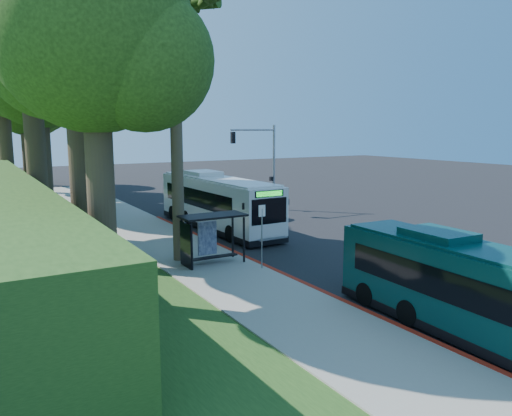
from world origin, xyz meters
TOP-DOWN VIEW (x-y plane):
  - ground at (0.00, 0.00)m, footprint 140.00×140.00m
  - sidewalk at (-7.30, 0.00)m, footprint 4.50×70.00m
  - red_curb at (-5.00, -4.00)m, footprint 0.25×30.00m
  - grass_verge at (-13.00, 5.00)m, footprint 8.00×70.00m
  - bus_shelter at (-7.26, -2.86)m, footprint 3.20×1.51m
  - stop_sign_pole at (-5.40, -5.00)m, footprint 0.35×0.06m
  - traffic_signal_pole at (3.78, 10.00)m, footprint 4.10×0.30m
  - palm_tree at (-8.20, -1.50)m, footprint 4.20×4.20m
  - tree_0 at (-12.40, -0.02)m, footprint 8.40×8.00m
  - tree_1 at (-13.37, 7.98)m, footprint 10.50×10.00m
  - tree_2 at (-11.89, 15.98)m, footprint 8.82×8.40m
  - tree_3 at (-13.88, 23.98)m, footprint 10.08×9.60m
  - tree_4 at (-11.40, 31.98)m, footprint 8.40×8.00m
  - tree_5 at (-10.41, 39.99)m, footprint 7.35×7.00m
  - tree_6 at (-12.91, -6.01)m, footprint 7.56×7.20m
  - white_bus at (-2.79, 5.23)m, footprint 3.06×12.72m
  - teal_bus at (-3.52, -15.21)m, footprint 2.76×11.09m
  - pickup at (1.62, 7.98)m, footprint 3.09×6.05m

SIDE VIEW (x-z plane):
  - ground at x=0.00m, z-range 0.00..0.00m
  - grass_verge at x=-13.00m, z-range 0.00..0.06m
  - sidewalk at x=-7.30m, z-range 0.00..0.12m
  - red_curb at x=-5.00m, z-range 0.00..0.13m
  - pickup at x=1.62m, z-range 0.00..1.64m
  - teal_bus at x=-3.52m, z-range -0.04..3.24m
  - bus_shelter at x=-7.26m, z-range 0.53..3.08m
  - white_bus at x=-2.79m, z-range -0.04..3.73m
  - stop_sign_pole at x=-5.40m, z-range 0.50..3.67m
  - traffic_signal_pole at x=3.78m, z-range 0.92..7.92m
  - tree_5 at x=-10.41m, z-range 2.53..15.39m
  - tree_6 at x=-12.91m, z-range 2.84..16.58m
  - tree_4 at x=-11.40m, z-range 2.66..16.80m
  - tree_2 at x=-11.89m, z-range 2.92..18.04m
  - tree_0 at x=-12.40m, z-range 3.35..19.05m
  - tree_3 at x=-13.88m, z-range 3.34..20.62m
  - palm_tree at x=-8.20m, z-range 5.18..19.58m
  - tree_1 at x=-13.37m, z-range 3.60..21.86m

